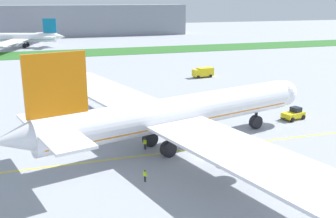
{
  "coord_description": "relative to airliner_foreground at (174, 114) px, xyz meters",
  "views": [
    {
      "loc": [
        -21.41,
        -49.85,
        22.13
      ],
      "look_at": [
        -0.92,
        13.92,
        3.43
      ],
      "focal_mm": 42.71,
      "sensor_mm": 36.0,
      "label": 1
    }
  ],
  "objects": [
    {
      "name": "ground_crew_wingwalker_starboard",
      "position": [
        -4.38,
        0.64,
        -4.32
      ],
      "size": [
        0.47,
        0.52,
        1.73
      ],
      "color": "black",
      "rests_on": "ground"
    },
    {
      "name": "pushback_tug",
      "position": [
        26.21,
        7.09,
        -4.32
      ],
      "size": [
        6.22,
        3.55,
        2.29
      ],
      "color": "yellow",
      "rests_on": "ground"
    },
    {
      "name": "ground_crew_wingwalker_port",
      "position": [
        5.93,
        4.31,
        -4.32
      ],
      "size": [
        0.59,
        0.35,
        1.73
      ],
      "color": "black",
      "rests_on": "ground"
    },
    {
      "name": "ground_crew_marshaller_front",
      "position": [
        -7.18,
        -10.11,
        -4.4
      ],
      "size": [
        0.44,
        0.48,
        1.6
      ],
      "color": "black",
      "rests_on": "ground"
    },
    {
      "name": "ground_plane",
      "position": [
        3.04,
        -4.42,
        -5.37
      ],
      "size": [
        600.0,
        600.0,
        0.0
      ],
      "primitive_type": "plane",
      "color": "#9399A0",
      "rests_on": "ground"
    },
    {
      "name": "service_truck_fuel_bowser",
      "position": [
        25.83,
        50.44,
        -3.83
      ],
      "size": [
        6.29,
        3.27,
        2.76
      ],
      "color": "yellow",
      "rests_on": "ground"
    },
    {
      "name": "terminal_building",
      "position": [
        6.85,
        192.77,
        3.63
      ],
      "size": [
        124.82,
        20.0,
        18.0
      ],
      "primitive_type": "cube",
      "color": "gray",
      "rests_on": "ground"
    },
    {
      "name": "parked_airliner_far_right",
      "position": [
        -25.96,
        142.97,
        -0.93
      ],
      "size": [
        39.54,
        64.03,
        13.09
      ],
      "color": "white",
      "rests_on": "ground"
    },
    {
      "name": "apron_taxi_line",
      "position": [
        3.04,
        -1.71,
        -5.37
      ],
      "size": [
        280.0,
        0.36,
        0.01
      ],
      "primitive_type": "cube",
      "color": "yellow",
      "rests_on": "ground"
    },
    {
      "name": "grass_median_strip",
      "position": [
        3.04,
        114.83,
        -5.32
      ],
      "size": [
        320.0,
        24.0,
        0.1
      ],
      "primitive_type": "cube",
      "color": "#2D6628",
      "rests_on": "ground"
    },
    {
      "name": "airliner_foreground",
      "position": [
        0.0,
        0.0,
        0.0
      ],
      "size": [
        50.76,
        82.57,
        15.81
      ],
      "color": "white",
      "rests_on": "ground"
    }
  ]
}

